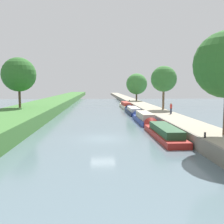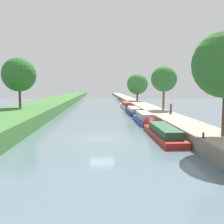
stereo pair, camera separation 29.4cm
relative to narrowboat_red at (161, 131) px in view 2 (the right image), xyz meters
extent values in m
plane|color=slate|center=(-6.36, -1.04, -0.51)|extent=(160.00, 160.00, 0.00)
cube|color=#9E937F|center=(3.47, -1.04, 0.08)|extent=(3.96, 260.00, 1.18)
cube|color=gray|center=(1.36, -1.04, 0.10)|extent=(0.25, 260.00, 1.23)
cube|color=maroon|center=(0.00, -0.96, -0.22)|extent=(2.15, 10.43, 0.59)
cube|color=#234C2D|center=(0.00, -1.48, 0.44)|extent=(1.76, 7.30, 0.72)
cone|color=maroon|center=(0.00, 4.90, -0.22)|extent=(2.04, 1.29, 2.04)
cube|color=#283D93|center=(-0.06, 9.95, -0.17)|extent=(1.98, 9.02, 0.68)
cube|color=#B2A893|center=(-0.06, 9.50, 0.61)|extent=(1.62, 6.32, 0.88)
cone|color=#283D93|center=(-0.06, 15.06, -0.17)|extent=(1.88, 1.19, 1.88)
cube|color=#141E42|center=(-0.02, 21.77, -0.19)|extent=(2.03, 9.87, 0.65)
cube|color=silver|center=(-0.02, 21.28, 0.47)|extent=(1.67, 6.91, 0.65)
cone|color=#141E42|center=(-0.02, 27.31, -0.19)|extent=(1.93, 1.22, 1.93)
cube|color=beige|center=(-0.03, 35.05, -0.14)|extent=(1.90, 11.52, 0.74)
cube|color=maroon|center=(-0.03, 34.47, 0.60)|extent=(1.56, 8.07, 0.74)
cone|color=beige|center=(-0.03, 41.38, -0.14)|extent=(1.80, 1.14, 1.80)
cylinder|color=#4C3828|center=(3.95, -5.73, 2.87)|extent=(0.30, 0.30, 4.42)
cylinder|color=brown|center=(4.90, 18.08, 2.76)|extent=(0.39, 0.39, 4.19)
sphere|color=#387533|center=(4.90, 18.08, 6.11)|extent=(4.57, 4.57, 4.57)
cylinder|color=#4C3828|center=(4.31, 45.35, 2.23)|extent=(0.46, 0.46, 3.14)
sphere|color=#3D7F38|center=(4.31, 45.35, 5.44)|extent=(5.96, 5.96, 5.96)
cylinder|color=#4C3828|center=(-19.73, 16.04, 3.22)|extent=(0.39, 0.39, 3.92)
sphere|color=#2D6628|center=(-19.73, 16.04, 6.71)|extent=(5.57, 5.57, 5.57)
cylinder|color=#282D42|center=(4.17, 10.79, 1.08)|extent=(0.26, 0.26, 0.82)
cylinder|color=#B22D28|center=(4.17, 10.79, 1.80)|extent=(0.34, 0.34, 0.62)
sphere|color=tan|center=(4.17, 10.79, 2.22)|extent=(0.22, 0.22, 0.22)
cylinder|color=black|center=(1.79, -6.82, 0.89)|extent=(0.16, 0.16, 0.45)
cylinder|color=black|center=(1.79, 41.64, 0.89)|extent=(0.16, 0.16, 0.45)
camera|label=1|loc=(-6.89, -26.43, 4.84)|focal=40.45mm
camera|label=2|loc=(-6.60, -26.44, 4.84)|focal=40.45mm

